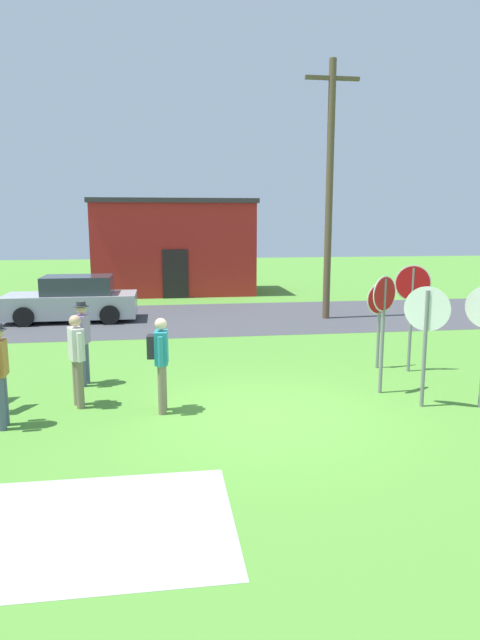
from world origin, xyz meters
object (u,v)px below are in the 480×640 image
Objects in this scene: stop_sign_leaning_left at (426,325)px; stop_sign_leaning_right at (412,299)px; utility_pole at (329,188)px; person_holding_notes at (83,338)px; person_with_sunhat at (160,358)px; parked_car_on_street at (73,300)px; person_in_blue at (77,356)px; stop_sign_far_back at (384,315)px; stop_sign_low_front at (380,311)px.

stop_sign_leaning_right is (0.82, 2.31, 0.13)m from stop_sign_leaning_left.
utility_pole is 3.82× the size of stop_sign_leaning_left.
person_holding_notes is 1.03× the size of person_with_sunhat.
person_in_blue is (1.41, -9.00, 0.26)m from parked_car_on_street.
utility_pole is 1.96× the size of parked_car_on_street.
stop_sign_far_back reaches higher than person_in_blue.
parked_car_on_street is 2.48× the size of person_holding_notes.
stop_sign_leaning_right is (0.58, -0.36, 0.32)m from stop_sign_low_front.
utility_pole reaches higher than stop_sign_leaning_right.
stop_sign_leaning_right is at bearing 11.39° from person_in_blue.
person_in_blue and person_with_sunhat have the same top height.
parked_car_on_street is 2.55× the size of person_in_blue.
stop_sign_leaning_left is 0.96× the size of stop_sign_far_back.
stop_sign_low_front is (-0.75, -6.47, -3.07)m from utility_pole.
parked_car_on_street is 2.55× the size of person_with_sunhat.
stop_sign_far_back is 4.32m from person_with_sunhat.
stop_sign_leaning_right is 7.09m from person_holding_notes.
parked_car_on_street is 9.11m from person_in_blue.
stop_sign_low_front is at bearing 148.38° from stop_sign_leaning_right.
stop_sign_low_front is at bearing -42.80° from parked_car_on_street.
person_in_blue is (-6.16, 0.91, -0.56)m from stop_sign_leaning_left.
stop_sign_low_front is at bearing 69.68° from stop_sign_far_back.
person_holding_notes is at bearing -179.65° from stop_sign_leaning_right.
utility_pole is 3.53× the size of stop_sign_leaning_right.
person_in_blue is at bearing -81.08° from parked_car_on_street.
person_with_sunhat is at bearing -173.36° from stop_sign_far_back.
parked_car_on_street is at bearing 127.41° from stop_sign_leaning_left.
stop_sign_leaning_left is at bearing -19.99° from person_holding_notes.
parked_car_on_street is (-8.56, 0.76, -3.71)m from utility_pole.
utility_pole is at bearing 88.63° from stop_sign_leaning_right.
parked_car_on_street is 1.87× the size of stop_sign_far_back.
stop_sign_leaning_right is 1.41× the size of person_in_blue.
utility_pole is 7.20m from stop_sign_low_front.
person_with_sunhat is at bearing -18.97° from person_in_blue.
person_with_sunhat is (-4.25, -0.49, -0.57)m from stop_sign_far_back.
stop_sign_far_back is (7.15, -9.01, 0.87)m from parked_car_on_street.
stop_sign_low_front is 6.65m from person_in_blue.
stop_sign_leaning_right is 1.41× the size of person_with_sunhat.
stop_sign_far_back is 1.36× the size of person_with_sunhat.
person_with_sunhat is (-4.91, -2.28, -0.34)m from stop_sign_low_front.
stop_sign_leaning_right is (8.40, -7.59, 0.95)m from parked_car_on_street.
utility_pole is at bearing 80.32° from stop_sign_far_back.
parked_car_on_street is 7.76m from person_holding_notes.
stop_sign_leaning_left is 6.66m from person_holding_notes.
stop_sign_leaning_right is 1.04× the size of stop_sign_far_back.
person_in_blue is 0.97× the size of person_holding_notes.
utility_pole reaches higher than person_holding_notes.
utility_pole is 10.54m from person_holding_notes.
stop_sign_far_back is at bearing -110.32° from stop_sign_low_front.
stop_sign_low_front is 1.16× the size of person_with_sunhat.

